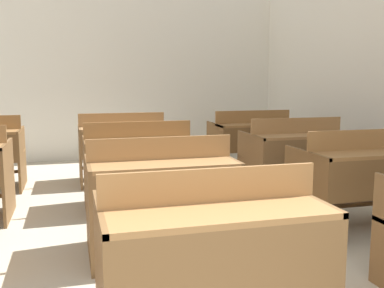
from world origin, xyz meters
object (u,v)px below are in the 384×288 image
Objects in this scene: bench_third_center at (139,162)px; bench_back_right at (253,141)px; bench_third_right at (296,155)px; bench_back_center at (123,145)px; bench_second_right at (363,178)px; bench_second_center at (161,192)px; bench_front_center at (211,252)px.

bench_third_center and bench_back_right have the same top height.
bench_third_right is 2.20m from bench_back_center.
bench_second_center is at bearing -179.07° from bench_second_right.
bench_second_center and bench_third_center have the same top height.
bench_front_center is 3.06m from bench_third_right.
bench_third_center is at bearing -88.87° from bench_back_center.
bench_second_right is 1.22m from bench_third_right.
bench_back_right is (1.79, 3.73, 0.00)m from bench_front_center.
bench_second_right and bench_third_center have the same top height.
bench_second_right is at bearing -54.22° from bench_back_center.
bench_back_center is at bearing 179.22° from bench_back_right.
bench_third_right is (1.78, -0.03, 0.00)m from bench_third_center.
bench_second_center is 1.00× the size of bench_second_right.
bench_back_center is at bearing 125.78° from bench_second_right.
bench_third_right is at bearing 34.72° from bench_second_center.
bench_back_center and bench_back_right have the same top height.
bench_front_center is at bearing -125.89° from bench_third_right.
bench_third_center is (0.02, 1.28, 0.00)m from bench_second_center.
bench_second_center is 1.79m from bench_second_right.
bench_back_right is (1.80, 2.49, 0.00)m from bench_second_center.
bench_second_center is 1.28m from bench_third_center.
bench_second_center is at bearing -90.95° from bench_third_center.
bench_third_right is at bearing -0.97° from bench_third_center.
bench_third_center is 1.24m from bench_back_center.
bench_front_center is 1.23m from bench_second_center.
bench_back_right is at bearing 34.43° from bench_third_center.
bench_third_center is (-1.77, 1.25, 0.00)m from bench_second_right.
bench_second_right is 2.46m from bench_back_right.
bench_third_right and bench_back_right have the same top height.
bench_back_right is at bearing 54.20° from bench_second_center.
bench_third_right is 1.00× the size of bench_back_right.
bench_front_center is at bearing -90.38° from bench_third_center.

